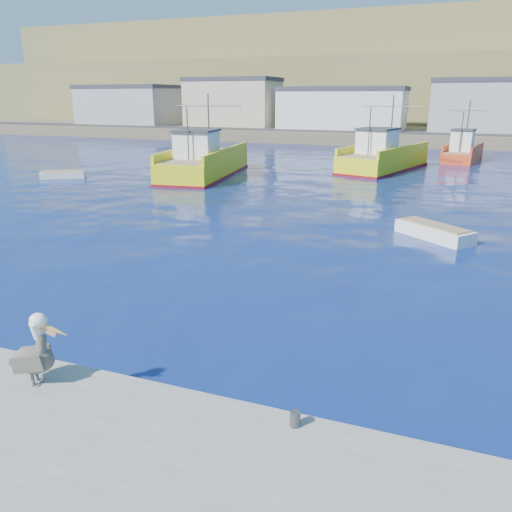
{
  "coord_description": "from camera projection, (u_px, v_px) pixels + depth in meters",
  "views": [
    {
      "loc": [
        5.09,
        -11.09,
        6.41
      ],
      "look_at": [
        -0.6,
        4.14,
        1.18
      ],
      "focal_mm": 35.0,
      "sensor_mm": 36.0,
      "label": 1
    }
  ],
  "objects": [
    {
      "name": "trawler_yellow_b",
      "position": [
        383.0,
        158.0,
        44.95
      ],
      "size": [
        7.27,
        12.4,
        6.57
      ],
      "color": "yellow",
      "rests_on": "ground"
    },
    {
      "name": "trawler_yellow_a",
      "position": [
        204.0,
        163.0,
        41.47
      ],
      "size": [
        5.86,
        13.01,
        6.68
      ],
      "color": "yellow",
      "rests_on": "ground"
    },
    {
      "name": "skiff_left",
      "position": [
        63.0,
        175.0,
        40.69
      ],
      "size": [
        3.57,
        2.79,
        0.75
      ],
      "color": "silver",
      "rests_on": "ground"
    },
    {
      "name": "boat_orange",
      "position": [
        462.0,
        151.0,
        50.97
      ],
      "size": [
        4.22,
        7.98,
        5.99
      ],
      "color": "red",
      "rests_on": "ground"
    },
    {
      "name": "dock_bollards",
      "position": [
        181.0,
        393.0,
        10.12
      ],
      "size": [
        36.2,
        0.2,
        0.3
      ],
      "color": "#4C4C4C",
      "rests_on": "dock"
    },
    {
      "name": "far_shore",
      "position": [
        428.0,
        83.0,
        108.17
      ],
      "size": [
        200.0,
        81.0,
        24.0
      ],
      "color": "brown",
      "rests_on": "ground"
    },
    {
      "name": "ground",
      "position": [
        223.0,
        343.0,
        13.55
      ],
      "size": [
        260.0,
        260.0,
        0.0
      ],
      "primitive_type": "plane",
      "color": "#061051",
      "rests_on": "ground"
    },
    {
      "name": "skiff_mid",
      "position": [
        434.0,
        233.0,
        23.47
      ],
      "size": [
        3.72,
        3.4,
        0.82
      ],
      "color": "silver",
      "rests_on": "ground"
    },
    {
      "name": "pelican",
      "position": [
        35.0,
        354.0,
        10.55
      ],
      "size": [
        1.31,
        0.8,
        1.64
      ],
      "color": "#595451",
      "rests_on": "dock"
    }
  ]
}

